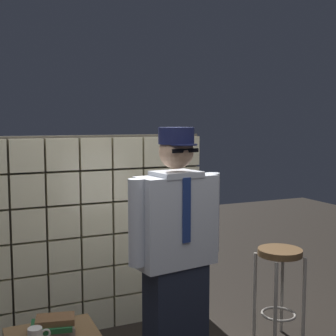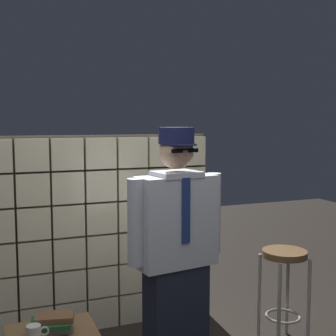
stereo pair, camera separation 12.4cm
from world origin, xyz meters
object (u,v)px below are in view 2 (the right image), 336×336
(standing_person, at_px, (176,255))
(coffee_mug, at_px, (34,333))
(bar_stool, at_px, (284,274))
(book_stack, at_px, (53,323))

(standing_person, distance_m, coffee_mug, 0.95)
(standing_person, relative_size, bar_stool, 2.27)
(book_stack, height_order, coffee_mug, book_stack)
(bar_stool, xyz_separation_m, coffee_mug, (-1.87, -0.27, -0.02))
(coffee_mug, bearing_deg, standing_person, 3.43)
(bar_stool, distance_m, coffee_mug, 1.89)
(bar_stool, height_order, book_stack, bar_stool)
(bar_stool, relative_size, coffee_mug, 5.89)
(standing_person, height_order, book_stack, standing_person)
(standing_person, distance_m, bar_stool, 1.06)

